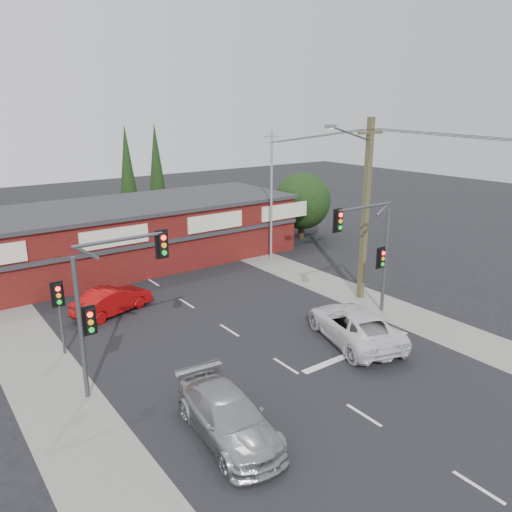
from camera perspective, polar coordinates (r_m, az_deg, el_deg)
ground at (r=21.98m, az=2.36°, el=-11.82°), size 120.00×120.00×0.00m
road_strip at (r=25.67m, az=-4.66°, el=-7.49°), size 14.00×70.00×0.01m
verge_left at (r=22.91m, az=-23.48°, el=-12.03°), size 3.00×70.00×0.02m
verge_right at (r=30.61m, az=9.03°, el=-3.57°), size 3.00×70.00×0.02m
stop_line at (r=23.17m, az=11.64°, el=-10.56°), size 6.50×0.35×0.01m
white_suv at (r=23.75m, az=11.15°, el=-7.73°), size 4.21×6.26×1.60m
silver_suv at (r=17.18m, az=-3.21°, el=-17.86°), size 2.62×5.32×1.49m
red_sedan at (r=27.44m, az=-16.11°, el=-4.88°), size 4.59×2.79×1.43m
lane_dashes at (r=28.11m, az=-7.94°, el=-5.37°), size 0.12×53.70×0.01m
shop_building at (r=34.94m, az=-16.55°, el=2.12°), size 27.30×8.40×4.22m
tree_cluster at (r=41.31m, az=5.07°, el=5.99°), size 5.90×5.10×5.50m
conifer_near at (r=42.37m, az=-14.48°, el=9.34°), size 1.80×1.80×9.25m
conifer_far at (r=45.57m, az=-11.32°, el=10.01°), size 1.80×1.80×9.25m
traffic_mast_left at (r=19.14m, az=-16.70°, el=-4.07°), size 3.77×0.27×5.97m
traffic_mast_right at (r=25.71m, az=13.12°, el=1.49°), size 3.96×0.27×5.97m
pedestal_signal at (r=23.09m, az=-21.61°, el=-5.04°), size 0.55×0.27×3.38m
utility_pole at (r=27.77m, az=12.28°, el=5.72°), size 4.38×0.59×10.00m
steel_pole at (r=34.81m, az=1.77°, el=7.08°), size 1.20×0.16×9.00m
power_lines at (r=24.18m, az=22.85°, el=11.98°), size 2.01×29.00×1.22m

